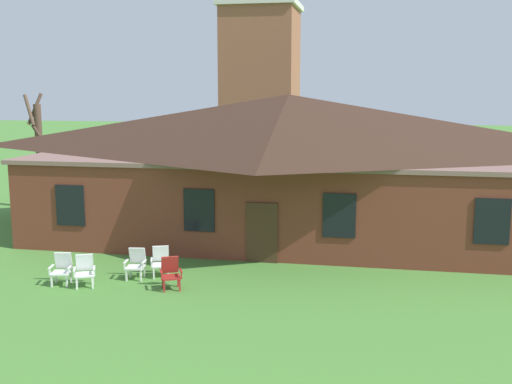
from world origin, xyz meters
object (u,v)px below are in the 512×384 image
(lawn_chair_near_door, at_px, (85,270))
(lawn_chair_left_end, at_px, (136,263))
(lawn_chair_by_porch, at_px, (62,268))
(lawn_chair_right_end, at_px, (171,272))
(lawn_chair_middle, at_px, (161,261))

(lawn_chair_near_door, relative_size, lawn_chair_left_end, 1.00)
(lawn_chair_by_porch, relative_size, lawn_chair_left_end, 1.00)
(lawn_chair_left_end, height_order, lawn_chair_right_end, same)
(lawn_chair_left_end, relative_size, lawn_chair_middle, 1.00)
(lawn_chair_left_end, xyz_separation_m, lawn_chair_right_end, (1.40, -0.77, 0.00))
(lawn_chair_near_door, bearing_deg, lawn_chair_middle, 35.85)
(lawn_chair_right_end, bearing_deg, lawn_chair_middle, 121.80)
(lawn_chair_left_end, height_order, lawn_chair_middle, same)
(lawn_chair_near_door, xyz_separation_m, lawn_chair_left_end, (1.25, 1.02, 0.00))
(lawn_chair_by_porch, relative_size, lawn_chair_middle, 1.00)
(lawn_chair_middle, xyz_separation_m, lawn_chair_right_end, (0.72, -1.15, 0.00))
(lawn_chair_by_porch, height_order, lawn_chair_middle, same)
(lawn_chair_near_door, bearing_deg, lawn_chair_right_end, 5.33)
(lawn_chair_middle, height_order, lawn_chair_right_end, same)
(lawn_chair_left_end, bearing_deg, lawn_chair_right_end, -28.84)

